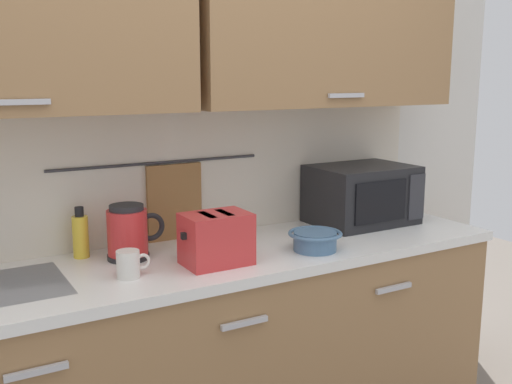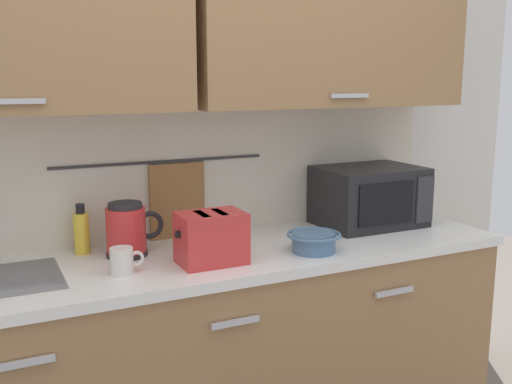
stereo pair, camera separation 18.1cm
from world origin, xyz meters
TOP-DOWN VIEW (x-y plane):
  - counter_unit at (-0.01, 0.30)m, footprint 2.53×0.64m
  - back_wall_assembly at (-0.00, 0.53)m, footprint 3.70×0.41m
  - microwave at (0.86, 0.41)m, footprint 0.46×0.35m
  - electric_kettle at (-0.26, 0.41)m, footprint 0.23×0.16m
  - dish_soap_bottle at (-0.42, 0.52)m, footprint 0.06×0.06m
  - mug_near_sink at (-0.33, 0.20)m, footprint 0.12×0.08m
  - mixing_bowl at (0.41, 0.14)m, footprint 0.21×0.21m
  - toaster at (-0.01, 0.18)m, footprint 0.26×0.17m

SIDE VIEW (x-z plane):
  - counter_unit at x=-0.01m, z-range 0.01..0.91m
  - mixing_bowl at x=0.41m, z-range 0.91..0.98m
  - mug_near_sink at x=-0.33m, z-range 0.90..1.00m
  - dish_soap_bottle at x=-0.42m, z-range 0.89..1.08m
  - toaster at x=-0.01m, z-range 0.90..1.09m
  - electric_kettle at x=-0.26m, z-range 0.90..1.11m
  - microwave at x=0.86m, z-range 0.90..1.17m
  - back_wall_assembly at x=0.00m, z-range 0.27..2.77m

